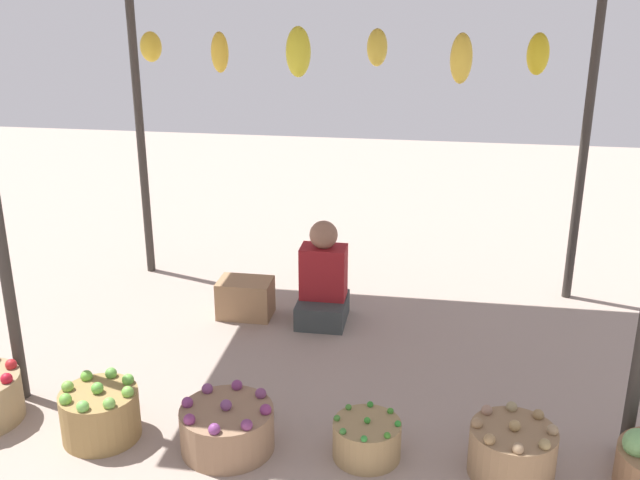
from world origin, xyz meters
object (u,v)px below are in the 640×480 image
(basket_green_chilies, at_px, (367,439))
(basket_potatoes, at_px, (512,451))
(vendor_person, at_px, (323,283))
(wooden_crate_near_vendor, at_px, (245,298))
(basket_green_apples, at_px, (100,413))
(basket_purple_onions, at_px, (227,428))

(basket_green_chilies, bearing_deg, basket_potatoes, -1.94)
(vendor_person, xyz_separation_m, wooden_crate_near_vendor, (-0.60, -0.03, -0.15))
(basket_green_apples, relative_size, wooden_crate_near_vendor, 1.07)
(vendor_person, distance_m, basket_green_chilies, 1.73)
(vendor_person, bearing_deg, basket_green_apples, -120.46)
(basket_green_chilies, xyz_separation_m, wooden_crate_near_vendor, (-1.10, 1.61, 0.04))
(wooden_crate_near_vendor, bearing_deg, basket_green_apples, -103.52)
(vendor_person, relative_size, basket_green_chilies, 2.11)
(vendor_person, relative_size, basket_potatoes, 1.74)
(basket_potatoes, bearing_deg, vendor_person, 127.09)
(basket_purple_onions, xyz_separation_m, basket_green_chilies, (0.76, 0.05, -0.02))
(basket_purple_onions, bearing_deg, wooden_crate_near_vendor, 101.30)
(basket_green_chilies, distance_m, wooden_crate_near_vendor, 1.95)
(basket_green_chilies, bearing_deg, vendor_person, 106.93)
(vendor_person, xyz_separation_m, basket_purple_onions, (-0.27, -1.69, -0.17))
(basket_green_apples, height_order, basket_green_chilies, basket_green_apples)
(basket_green_chilies, height_order, basket_potatoes, basket_potatoes)
(vendor_person, distance_m, basket_green_apples, 1.98)
(vendor_person, relative_size, basket_green_apples, 1.79)
(basket_green_chilies, relative_size, wooden_crate_near_vendor, 0.91)
(basket_green_apples, bearing_deg, vendor_person, 59.54)
(wooden_crate_near_vendor, bearing_deg, basket_potatoes, -41.43)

